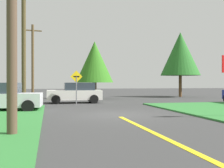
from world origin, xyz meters
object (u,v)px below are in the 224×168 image
at_px(parked_car_near_building, 4,97).
at_px(direction_sign, 76,83).
at_px(utility_pole_mid, 24,45).
at_px(oak_tree_left, 180,54).
at_px(car_approaching_junction, 76,93).
at_px(utility_pole_near, 12,14).
at_px(utility_pole_far, 33,60).
at_px(pine_tree_center, 95,62).

height_order(parked_car_near_building, direction_sign, direction_sign).
distance_m(utility_pole_mid, oak_tree_left, 18.16).
relative_size(car_approaching_junction, utility_pole_near, 0.60).
distance_m(utility_pole_far, direction_sign, 9.73).
relative_size(utility_pole_mid, direction_sign, 3.36).
relative_size(parked_car_near_building, car_approaching_junction, 0.94).
relative_size(utility_pole_near, oak_tree_left, 0.98).
bearing_deg(car_approaching_junction, pine_tree_center, -113.38).
relative_size(oak_tree_left, pine_tree_center, 1.27).
xyz_separation_m(parked_car_near_building, utility_pole_near, (1.37, -7.83, 2.90)).
xyz_separation_m(parked_car_near_building, car_approaching_junction, (4.55, 5.55, 0.00)).
xyz_separation_m(utility_pole_far, direction_sign, (3.59, -8.73, -2.35)).
bearing_deg(utility_pole_near, parked_car_near_building, 99.90).
distance_m(utility_pole_far, pine_tree_center, 6.36).
distance_m(utility_pole_far, oak_tree_left, 16.20).
bearing_deg(pine_tree_center, utility_pole_mid, -134.04).
relative_size(utility_pole_mid, utility_pole_far, 1.12).
bearing_deg(utility_pole_far, pine_tree_center, -16.70).
bearing_deg(oak_tree_left, parked_car_near_building, -144.02).
relative_size(car_approaching_junction, utility_pole_mid, 0.51).
bearing_deg(utility_pole_mid, parked_car_near_building, -98.75).
bearing_deg(utility_pole_near, utility_pole_far, 91.36).
height_order(utility_pole_near, direction_sign, utility_pole_near).
bearing_deg(direction_sign, oak_tree_left, 33.47).
relative_size(utility_pole_mid, oak_tree_left, 1.15).
bearing_deg(parked_car_near_building, oak_tree_left, 39.91).
distance_m(direction_sign, pine_tree_center, 7.64).
bearing_deg(direction_sign, pine_tree_center, 70.16).
bearing_deg(direction_sign, utility_pole_near, -104.63).
height_order(utility_pole_near, oak_tree_left, oak_tree_left).
xyz_separation_m(car_approaching_junction, direction_sign, (-0.08, -1.49, 0.76)).
bearing_deg(car_approaching_junction, utility_pole_near, 77.21).
bearing_deg(utility_pole_far, parked_car_near_building, -93.93).
height_order(utility_pole_far, oak_tree_left, utility_pole_far).
bearing_deg(car_approaching_junction, direction_sign, 87.48).
xyz_separation_m(utility_pole_near, pine_tree_center, (5.60, 18.80, -0.02)).
xyz_separation_m(direction_sign, oak_tree_left, (12.57, 8.31, 3.32)).
bearing_deg(pine_tree_center, oak_tree_left, 7.92).
height_order(utility_pole_far, pine_tree_center, utility_pole_far).
height_order(utility_pole_near, utility_pole_far, utility_pole_far).
height_order(parked_car_near_building, oak_tree_left, oak_tree_left).
height_order(utility_pole_far, direction_sign, utility_pole_far).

